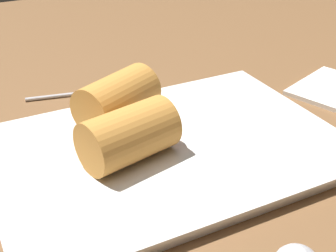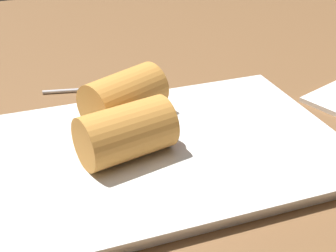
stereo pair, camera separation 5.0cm
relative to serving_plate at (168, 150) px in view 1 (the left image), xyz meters
The scene contains 5 objects.
table_surface 4.43cm from the serving_plate, 19.39° to the left, with size 180.00×140.00×2.00cm.
serving_plate is the anchor object (origin of this frame).
roll_front_left 5.25cm from the serving_plate, ahead, with size 10.16×7.16×5.28cm.
roll_front_right 8.24cm from the serving_plate, 73.22° to the right, with size 10.27×8.64×5.28cm.
spoon 16.88cm from the serving_plate, 96.56° to the right, with size 15.93×4.77×1.23cm.
Camera 1 is at (14.36, 34.48, 28.75)cm, focal length 50.00 mm.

